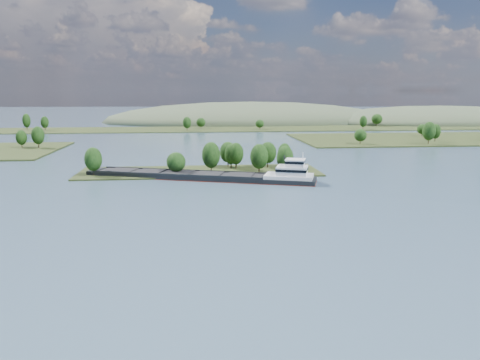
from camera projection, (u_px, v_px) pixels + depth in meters
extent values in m
plane|color=#3E556B|center=(203.00, 207.00, 137.91)|extent=(1800.00, 1800.00, 0.00)
cube|color=#242F15|center=(200.00, 172.00, 196.54)|extent=(100.00, 30.00, 1.20)
cylinder|color=black|center=(259.00, 169.00, 189.67)|extent=(0.50, 0.50, 3.98)
ellipsoid|color=black|center=(259.00, 156.00, 188.72)|extent=(7.45, 7.45, 10.24)
cylinder|color=black|center=(228.00, 162.00, 207.55)|extent=(0.50, 0.50, 3.63)
ellipsoid|color=black|center=(228.00, 152.00, 206.68)|extent=(7.32, 7.32, 9.34)
cylinder|color=black|center=(211.00, 168.00, 190.91)|extent=(0.50, 0.50, 4.20)
ellipsoid|color=black|center=(211.00, 155.00, 189.91)|extent=(7.44, 7.44, 10.81)
cylinder|color=black|center=(231.00, 164.00, 202.43)|extent=(0.50, 0.50, 3.52)
ellipsoid|color=black|center=(231.00, 154.00, 201.59)|extent=(5.64, 5.64, 9.04)
cylinder|color=black|center=(176.00, 172.00, 185.45)|extent=(0.50, 0.50, 3.07)
ellipsoid|color=black|center=(176.00, 162.00, 184.71)|extent=(7.59, 7.59, 7.89)
cylinder|color=black|center=(94.00, 171.00, 185.60)|extent=(0.50, 0.50, 3.70)
ellipsoid|color=black|center=(93.00, 159.00, 184.72)|extent=(7.02, 7.02, 9.50)
cylinder|color=black|center=(236.00, 164.00, 201.69)|extent=(0.50, 0.50, 3.71)
ellipsoid|color=black|center=(236.00, 154.00, 200.80)|extent=(6.56, 6.56, 9.55)
cylinder|color=black|center=(284.00, 163.00, 206.04)|extent=(0.50, 0.50, 3.47)
ellipsoid|color=black|center=(285.00, 153.00, 205.21)|extent=(6.13, 6.13, 8.92)
cylinder|color=black|center=(285.00, 169.00, 189.02)|extent=(0.50, 0.50, 3.76)
ellipsoid|color=black|center=(285.00, 158.00, 188.12)|extent=(6.90, 6.90, 9.66)
cylinder|color=black|center=(268.00, 163.00, 204.94)|extent=(0.50, 0.50, 3.70)
ellipsoid|color=black|center=(268.00, 153.00, 204.06)|extent=(7.59, 7.59, 9.51)
cylinder|color=black|center=(39.00, 144.00, 273.73)|extent=(0.50, 0.50, 4.13)
ellipsoid|color=black|center=(38.00, 135.00, 272.74)|extent=(7.36, 7.36, 10.61)
cylinder|color=black|center=(22.00, 145.00, 273.98)|extent=(0.50, 0.50, 3.39)
ellipsoid|color=black|center=(21.00, 138.00, 273.16)|extent=(6.32, 6.32, 8.73)
cylinder|color=black|center=(360.00, 141.00, 293.94)|extent=(0.50, 0.50, 3.07)
ellipsoid|color=black|center=(360.00, 135.00, 293.20)|extent=(7.72, 7.72, 7.90)
cylinder|color=black|center=(428.00, 140.00, 293.00)|extent=(0.50, 0.50, 4.59)
ellipsoid|color=black|center=(429.00, 131.00, 291.90)|extent=(8.14, 8.14, 11.81)
cylinder|color=black|center=(435.00, 139.00, 307.87)|extent=(0.50, 0.50, 3.76)
ellipsoid|color=black|center=(436.00, 131.00, 306.98)|extent=(6.55, 6.55, 9.67)
cylinder|color=black|center=(422.00, 134.00, 344.57)|extent=(0.50, 0.50, 2.89)
ellipsoid|color=black|center=(422.00, 129.00, 343.88)|extent=(7.68, 7.68, 7.44)
cube|color=#242F15|center=(196.00, 130.00, 411.54)|extent=(900.00, 60.00, 1.20)
cylinder|color=black|center=(27.00, 128.00, 396.82)|extent=(0.50, 0.50, 4.65)
ellipsoid|color=black|center=(26.00, 121.00, 395.71)|extent=(6.61, 6.61, 11.95)
cylinder|color=black|center=(363.00, 127.00, 406.89)|extent=(0.50, 0.50, 3.93)
ellipsoid|color=black|center=(363.00, 121.00, 405.95)|extent=(6.44, 6.44, 10.10)
cylinder|color=black|center=(201.00, 127.00, 415.90)|extent=(0.50, 0.50, 3.11)
ellipsoid|color=black|center=(201.00, 122.00, 415.16)|extent=(8.17, 8.17, 8.00)
cylinder|color=black|center=(377.00, 124.00, 443.84)|extent=(0.50, 0.50, 3.79)
ellipsoid|color=black|center=(377.00, 119.00, 442.93)|extent=(10.24, 10.24, 9.75)
cylinder|color=black|center=(45.00, 128.00, 396.03)|extent=(0.50, 0.50, 3.91)
ellipsoid|color=black|center=(45.00, 122.00, 395.09)|extent=(6.65, 6.65, 10.05)
cylinder|color=black|center=(260.00, 128.00, 406.85)|extent=(0.50, 0.50, 2.79)
ellipsoid|color=black|center=(260.00, 124.00, 406.18)|extent=(7.49, 7.49, 7.18)
cylinder|color=black|center=(187.00, 128.00, 393.16)|extent=(0.50, 0.50, 3.85)
ellipsoid|color=black|center=(187.00, 123.00, 392.24)|extent=(7.08, 7.08, 9.90)
ellipsoid|color=#3B4831|center=(437.00, 122.00, 505.42)|extent=(260.00, 140.00, 36.00)
ellipsoid|color=#3B4831|center=(250.00, 122.00, 515.14)|extent=(320.00, 160.00, 44.00)
cube|color=black|center=(201.00, 177.00, 181.79)|extent=(87.46, 38.57, 2.43)
cube|color=maroon|center=(201.00, 179.00, 181.88)|extent=(87.74, 38.85, 0.28)
cube|color=black|center=(184.00, 170.00, 188.61)|extent=(65.20, 22.18, 0.89)
cube|color=black|center=(174.00, 175.00, 178.22)|extent=(65.20, 22.18, 0.89)
cube|color=black|center=(179.00, 173.00, 183.45)|extent=(66.12, 30.50, 0.33)
cube|color=black|center=(122.00, 170.00, 188.67)|extent=(12.32, 11.76, 0.39)
cube|color=black|center=(150.00, 171.00, 186.03)|extent=(12.32, 11.76, 0.39)
cube|color=black|center=(179.00, 172.00, 183.39)|extent=(12.32, 11.76, 0.39)
cube|color=black|center=(209.00, 173.00, 180.74)|extent=(12.32, 11.76, 0.39)
cube|color=black|center=(240.00, 175.00, 178.10)|extent=(12.32, 11.76, 0.39)
cube|color=black|center=(96.00, 172.00, 191.43)|extent=(6.31, 10.50, 2.21)
cylinder|color=black|center=(99.00, 168.00, 190.90)|extent=(0.34, 0.34, 2.43)
cube|color=white|center=(289.00, 176.00, 173.99)|extent=(20.16, 15.69, 1.33)
cube|color=white|center=(292.00, 171.00, 173.33)|extent=(13.30, 11.90, 3.32)
cube|color=black|center=(292.00, 169.00, 173.25)|extent=(13.58, 12.18, 1.00)
cube|color=white|center=(295.00, 163.00, 172.55)|extent=(8.40, 8.40, 2.43)
cube|color=black|center=(295.00, 162.00, 172.47)|extent=(8.68, 8.68, 0.89)
cube|color=white|center=(295.00, 159.00, 172.30)|extent=(8.96, 8.96, 0.22)
cylinder|color=white|center=(303.00, 156.00, 171.45)|extent=(0.28, 0.28, 2.88)
cylinder|color=black|center=(285.00, 157.00, 176.40)|extent=(0.70, 0.70, 1.33)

